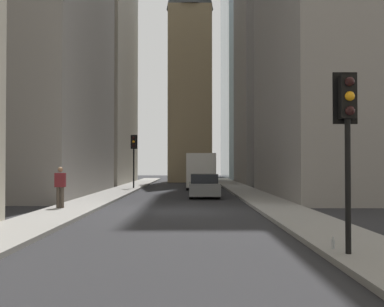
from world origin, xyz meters
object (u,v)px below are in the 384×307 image
(traffic_light_foreground, at_px, (348,119))
(traffic_light_midblock, at_px, (134,149))
(hatchback_grey, at_px, (204,186))
(discarded_bottle, at_px, (333,244))
(pedestrian, at_px, (60,185))
(delivery_truck, at_px, (200,171))

(traffic_light_foreground, height_order, traffic_light_midblock, traffic_light_midblock)
(hatchback_grey, xyz_separation_m, discarded_bottle, (-18.61, -2.30, -0.42))
(pedestrian, relative_size, discarded_bottle, 6.46)
(traffic_light_midblock, height_order, pedestrian, traffic_light_midblock)
(traffic_light_midblock, relative_size, pedestrian, 2.39)
(hatchback_grey, bearing_deg, traffic_light_midblock, 30.66)
(delivery_truck, xyz_separation_m, traffic_light_foreground, (-29.70, -2.44, 1.47))
(delivery_truck, relative_size, hatchback_grey, 1.50)
(traffic_light_midblock, xyz_separation_m, pedestrian, (-17.32, 1.13, -2.11))
(hatchback_grey, distance_m, traffic_light_midblock, 10.60)
(hatchback_grey, height_order, traffic_light_midblock, traffic_light_midblock)
(delivery_truck, bearing_deg, traffic_light_foreground, -175.30)
(traffic_light_foreground, bearing_deg, pedestrian, 39.45)
(traffic_light_foreground, distance_m, pedestrian, 14.00)
(traffic_light_foreground, bearing_deg, discarded_bottle, 14.40)
(delivery_truck, bearing_deg, hatchback_grey, 180.00)
(delivery_truck, height_order, hatchback_grey, delivery_truck)
(traffic_light_midblock, bearing_deg, hatchback_grey, -149.34)
(delivery_truck, xyz_separation_m, discarded_bottle, (-29.12, -2.30, -1.21))
(discarded_bottle, bearing_deg, traffic_light_midblock, 15.36)
(delivery_truck, relative_size, discarded_bottle, 23.93)
(pedestrian, distance_m, discarded_bottle, 13.37)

